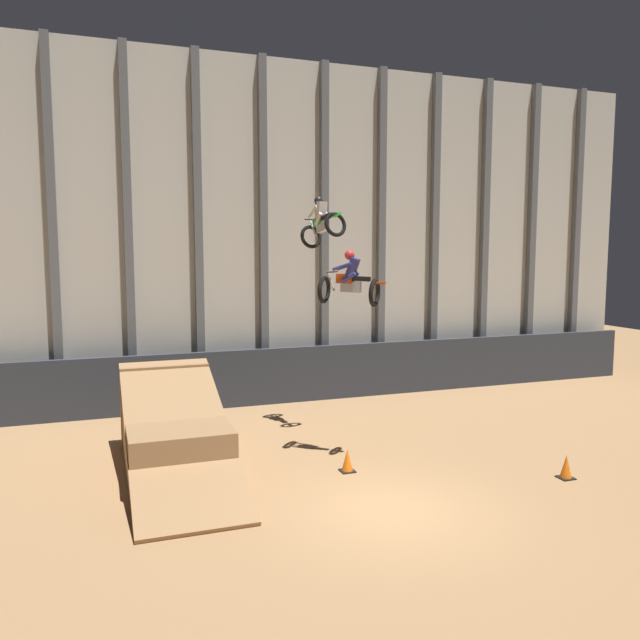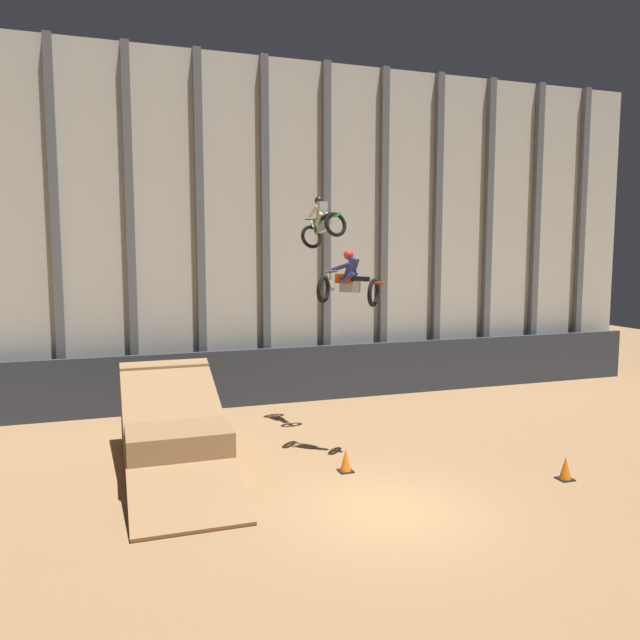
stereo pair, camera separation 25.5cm
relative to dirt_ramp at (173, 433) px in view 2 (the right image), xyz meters
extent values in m
plane|color=#9E754C|center=(4.01, -4.49, -0.82)|extent=(60.00, 60.00, 0.00)
cube|color=beige|center=(4.01, 6.32, 5.36)|extent=(32.00, 0.12, 12.36)
cube|color=slate|center=(-3.00, 6.12, 5.36)|extent=(0.28, 0.28, 12.36)
cube|color=slate|center=(-0.66, 6.12, 5.36)|extent=(0.28, 0.28, 12.36)
cube|color=slate|center=(1.68, 6.12, 5.36)|extent=(0.28, 0.28, 12.36)
cube|color=slate|center=(4.01, 6.12, 5.36)|extent=(0.28, 0.28, 12.36)
cube|color=slate|center=(6.35, 6.12, 5.36)|extent=(0.28, 0.28, 12.36)
cube|color=slate|center=(8.69, 6.12, 5.36)|extent=(0.28, 0.28, 12.36)
cube|color=slate|center=(11.03, 6.12, 5.36)|extent=(0.28, 0.28, 12.36)
cube|color=slate|center=(13.37, 6.12, 5.36)|extent=(0.28, 0.28, 12.36)
cube|color=slate|center=(15.71, 6.12, 5.36)|extent=(0.28, 0.28, 12.36)
cube|color=slate|center=(18.04, 6.12, 5.36)|extent=(0.28, 0.28, 12.36)
cube|color=#2D333D|center=(4.01, 5.39, 0.19)|extent=(31.36, 0.20, 2.02)
cube|color=#966F48|center=(0.00, -0.11, -0.13)|extent=(2.40, 4.50, 1.37)
cube|color=olive|center=(0.00, 1.89, 0.32)|extent=(2.44, 0.50, 2.28)
cube|color=#9E754C|center=(0.00, -1.08, 0.32)|extent=(2.44, 6.49, 2.46)
torus|color=black|center=(3.95, -0.50, 3.66)|extent=(0.59, 0.63, 0.73)
torus|color=black|center=(4.98, -1.44, 3.61)|extent=(0.59, 0.63, 0.73)
cube|color=#B7B7BC|center=(4.50, -1.01, 3.75)|extent=(0.51, 0.49, 0.30)
cube|color=#E54C19|center=(4.38, -0.90, 3.96)|extent=(0.46, 0.45, 0.25)
cube|color=black|center=(4.68, -1.17, 3.96)|extent=(0.52, 0.50, 0.14)
cube|color=#E54C19|center=(5.06, -1.52, 3.87)|extent=(0.36, 0.35, 0.07)
cylinder|color=#B7B7BC|center=(4.09, -0.62, 3.89)|extent=(0.22, 0.21, 0.54)
cylinder|color=black|center=(4.12, -0.66, 4.13)|extent=(0.49, 0.50, 0.04)
cube|color=navy|center=(4.54, -1.04, 4.25)|extent=(0.44, 0.44, 0.53)
sphere|color=red|center=(4.47, -0.98, 4.57)|extent=(0.37, 0.37, 0.27)
cylinder|color=navy|center=(4.40, -1.08, 3.99)|extent=(0.38, 0.36, 0.32)
cylinder|color=navy|center=(4.57, -0.90, 3.99)|extent=(0.38, 0.36, 0.32)
cylinder|color=navy|center=(4.25, -0.99, 4.28)|extent=(0.44, 0.41, 0.24)
cylinder|color=navy|center=(4.47, -0.76, 4.28)|extent=(0.44, 0.41, 0.24)
torus|color=black|center=(4.54, 2.34, 5.11)|extent=(0.77, 0.43, 0.74)
torus|color=black|center=(4.84, 1.01, 5.44)|extent=(0.77, 0.43, 0.74)
cube|color=#B7B7BC|center=(4.70, 1.66, 5.40)|extent=(0.30, 0.60, 0.39)
cube|color=green|center=(4.65, 1.86, 5.55)|extent=(0.30, 0.52, 0.34)
cube|color=black|center=(4.73, 1.49, 5.67)|extent=(0.28, 0.59, 0.25)
cube|color=green|center=(4.85, 0.98, 5.71)|extent=(0.22, 0.39, 0.14)
cylinder|color=#B7B7BC|center=(4.57, 2.22, 5.38)|extent=(0.13, 0.37, 0.48)
cylinder|color=black|center=(4.57, 2.24, 5.63)|extent=(0.61, 0.32, 0.04)
cube|color=silver|center=(4.68, 1.74, 5.89)|extent=(0.32, 0.27, 0.51)
sphere|color=black|center=(4.64, 1.91, 6.18)|extent=(0.32, 0.36, 0.31)
cylinder|color=silver|center=(4.56, 1.71, 5.63)|extent=(0.19, 0.38, 0.39)
cylinder|color=silver|center=(4.80, 1.77, 5.63)|extent=(0.19, 0.38, 0.39)
cylinder|color=silver|center=(4.47, 1.94, 5.86)|extent=(0.18, 0.48, 0.35)
cylinder|color=silver|center=(4.78, 2.01, 5.86)|extent=(0.18, 0.48, 0.35)
cube|color=black|center=(4.03, -1.99, -0.80)|extent=(0.36, 0.36, 0.03)
cone|color=orange|center=(4.03, -1.99, -0.51)|extent=(0.28, 0.28, 0.55)
cube|color=black|center=(8.84, -4.21, -0.80)|extent=(0.36, 0.36, 0.03)
cone|color=orange|center=(8.84, -4.21, -0.51)|extent=(0.28, 0.28, 0.55)
camera|label=1|loc=(-1.68, -15.97, 4.66)|focal=35.00mm
camera|label=2|loc=(-1.44, -16.05, 4.66)|focal=35.00mm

